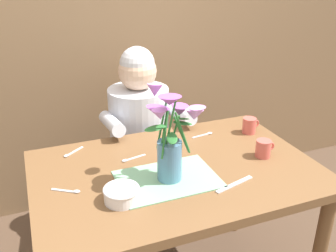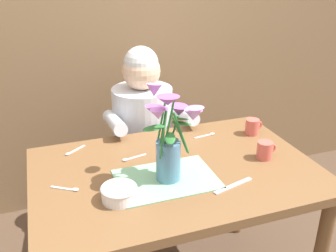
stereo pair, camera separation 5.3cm
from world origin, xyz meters
The scene contains 13 objects.
wood_panel_backdrop centered at (0.00, 1.05, 1.25)m, with size 4.00×0.10×2.50m, color brown.
dining_table centered at (0.00, 0.00, 0.64)m, with size 1.20×0.80×0.74m.
seated_person centered at (0.03, 0.62, 0.56)m, with size 0.45×0.47×1.14m.
striped_placemat centered at (-0.07, -0.07, 0.74)m, with size 0.40×0.28×0.01m, color #7AB289.
flower_vase centered at (-0.05, -0.07, 0.93)m, with size 0.25×0.24×0.39m.
ceramic_bowl centered at (-0.28, -0.14, 0.77)m, with size 0.14×0.14×0.06m.
dinner_knife centered at (0.17, -0.20, 0.74)m, with size 0.19×0.02×0.01m, color silver.
coffee_cup centered at (0.41, -0.05, 0.78)m, with size 0.09×0.07×0.08m.
tea_cup centered at (0.49, 0.20, 0.78)m, with size 0.09×0.07×0.08m.
spoon_0 centered at (-0.40, 0.30, 0.74)m, with size 0.10×0.08×0.01m.
spoon_1 centered at (-0.16, 0.14, 0.74)m, with size 0.12×0.04×0.01m.
spoon_2 centered at (-0.45, -0.01, 0.74)m, with size 0.11×0.08×0.01m.
spoon_3 centered at (0.27, 0.25, 0.74)m, with size 0.12×0.03×0.01m.
Camera 1 is at (-0.54, -1.28, 1.56)m, focal length 40.26 mm.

